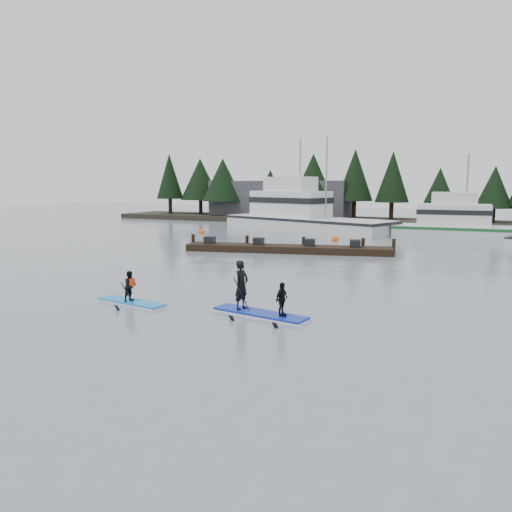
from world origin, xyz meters
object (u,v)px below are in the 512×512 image
at_px(fishing_boat_medium, 468,232).
at_px(paddleboard_solo, 131,293).
at_px(fishing_boat_large, 302,223).
at_px(floating_dock, 287,249).
at_px(paddleboard_duo, 256,298).

height_order(fishing_boat_medium, paddleboard_solo, fishing_boat_medium).
relative_size(fishing_boat_large, fishing_boat_medium, 1.41).
relative_size(fishing_boat_medium, floating_dock, 0.95).
bearing_deg(paddleboard_duo, fishing_boat_large, 116.76).
distance_m(fishing_boat_large, paddleboard_duo, 32.87).
distance_m(fishing_boat_medium, paddleboard_duo, 31.13).
relative_size(fishing_boat_medium, paddleboard_duo, 3.58).
relative_size(fishing_boat_large, paddleboard_duo, 5.04).
bearing_deg(fishing_boat_medium, fishing_boat_large, 174.56).
distance_m(fishing_boat_medium, paddleboard_solo, 32.95).
xyz_separation_m(fishing_boat_large, paddleboard_solo, (4.36, -31.99, -0.35)).
xyz_separation_m(fishing_boat_large, fishing_boat_medium, (15.31, -0.91, -0.21)).
height_order(floating_dock, paddleboard_solo, paddleboard_solo).
xyz_separation_m(fishing_boat_medium, floating_dock, (-10.76, -14.83, -0.32)).
distance_m(floating_dock, paddleboard_solo, 16.25).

